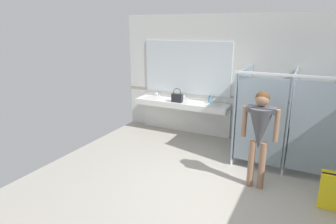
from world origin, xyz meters
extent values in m
cube|color=#9E998E|center=(0.00, 0.00, -0.05)|extent=(6.77, 5.63, 0.10)
cube|color=silver|center=(0.00, 2.58, 1.50)|extent=(6.77, 0.12, 3.00)
cube|color=#9E937F|center=(0.00, 2.51, 1.05)|extent=(6.77, 0.01, 0.06)
cube|color=silver|center=(-1.68, 2.22, 0.81)|extent=(2.44, 0.56, 0.14)
cube|color=silver|center=(-1.68, 2.46, 0.37)|extent=(2.44, 0.08, 0.74)
cube|color=beige|center=(-2.49, 2.19, 0.83)|extent=(0.42, 0.31, 0.11)
cylinder|color=silver|center=(-2.49, 2.41, 0.93)|extent=(0.04, 0.04, 0.11)
cylinder|color=silver|center=(-2.49, 2.35, 0.98)|extent=(0.03, 0.11, 0.03)
sphere|color=silver|center=(-2.42, 2.42, 0.91)|extent=(0.04, 0.04, 0.04)
cube|color=beige|center=(-1.68, 2.19, 0.83)|extent=(0.42, 0.31, 0.11)
cylinder|color=silver|center=(-1.68, 2.41, 0.93)|extent=(0.04, 0.04, 0.11)
cylinder|color=silver|center=(-1.68, 2.35, 0.98)|extent=(0.03, 0.11, 0.03)
sphere|color=silver|center=(-1.61, 2.42, 0.91)|extent=(0.04, 0.04, 0.04)
cube|color=beige|center=(-0.86, 2.19, 0.83)|extent=(0.42, 0.31, 0.11)
cylinder|color=silver|center=(-0.86, 2.41, 0.93)|extent=(0.04, 0.04, 0.11)
cylinder|color=silver|center=(-0.86, 2.35, 0.98)|extent=(0.03, 0.11, 0.03)
sphere|color=silver|center=(-0.79, 2.42, 0.91)|extent=(0.04, 0.04, 0.04)
cube|color=silver|center=(-1.68, 2.50, 1.69)|extent=(2.34, 0.02, 1.33)
cube|color=gray|center=(-0.04, 1.73, 1.00)|extent=(0.03, 1.53, 1.75)
cylinder|color=silver|center=(-0.04, 1.03, 0.06)|extent=(0.05, 0.05, 0.12)
cube|color=gray|center=(0.93, 1.73, 1.00)|extent=(0.03, 1.53, 1.75)
cylinder|color=silver|center=(0.93, 1.03, 0.06)|extent=(0.05, 0.05, 0.12)
cube|color=gray|center=(0.45, 1.00, 1.00)|extent=(0.89, 0.08, 1.65)
cube|color=gray|center=(1.42, 1.00, 1.00)|extent=(0.89, 0.03, 1.65)
cube|color=#B7BABF|center=(0.93, 1.00, 1.89)|extent=(2.00, 0.04, 0.04)
cylinder|color=#8C664C|center=(0.64, 0.37, 0.42)|extent=(0.11, 0.11, 0.84)
cylinder|color=#8C664C|center=(0.46, 0.37, 0.42)|extent=(0.11, 0.11, 0.84)
cone|color=#47474C|center=(0.55, 0.37, 1.07)|extent=(0.40, 0.40, 0.71)
cube|color=#47474C|center=(0.55, 0.37, 1.40)|extent=(0.46, 0.16, 0.10)
cylinder|color=#8C664C|center=(0.81, 0.36, 1.16)|extent=(0.08, 0.08, 0.53)
cylinder|color=#8C664C|center=(0.29, 0.37, 1.16)|extent=(0.08, 0.08, 0.53)
sphere|color=#8C664C|center=(0.55, 0.37, 1.58)|extent=(0.23, 0.23, 0.23)
sphere|color=#472D19|center=(0.55, 0.38, 1.59)|extent=(0.23, 0.23, 0.23)
cube|color=black|center=(-1.74, 2.08, 0.98)|extent=(0.28, 0.11, 0.21)
torus|color=black|center=(-1.74, 2.08, 1.13)|extent=(0.21, 0.02, 0.21)
cylinder|color=teal|center=(-0.99, 2.38, 0.95)|extent=(0.07, 0.07, 0.15)
cylinder|color=black|center=(-0.99, 2.38, 1.05)|extent=(0.03, 0.03, 0.04)
cube|color=yellow|center=(1.67, 0.12, 0.31)|extent=(0.28, 0.10, 0.62)
cube|color=yellow|center=(1.67, 0.21, 0.31)|extent=(0.28, 0.10, 0.62)
cylinder|color=black|center=(1.67, 0.17, 0.60)|extent=(0.28, 0.02, 0.02)
cylinder|color=#B7BABF|center=(1.77, 0.63, 0.00)|extent=(0.14, 0.14, 0.01)
camera|label=1|loc=(1.21, -4.38, 2.68)|focal=31.20mm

